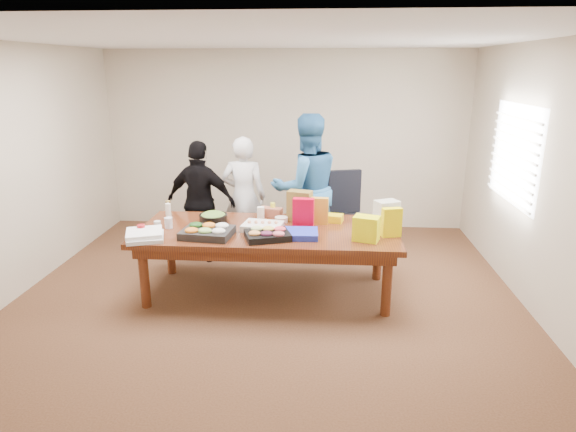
# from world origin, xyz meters

# --- Properties ---
(floor) EXTENTS (5.50, 5.00, 0.02)m
(floor) POSITION_xyz_m (0.00, 0.00, -0.01)
(floor) COLOR #47301E
(floor) RESTS_ON ground
(ceiling) EXTENTS (5.50, 5.00, 0.02)m
(ceiling) POSITION_xyz_m (0.00, 0.00, 2.71)
(ceiling) COLOR white
(ceiling) RESTS_ON wall_back
(wall_back) EXTENTS (5.50, 0.04, 2.70)m
(wall_back) POSITION_xyz_m (0.00, 2.50, 1.35)
(wall_back) COLOR beige
(wall_back) RESTS_ON floor
(wall_front) EXTENTS (5.50, 0.04, 2.70)m
(wall_front) POSITION_xyz_m (0.00, -2.50, 1.35)
(wall_front) COLOR beige
(wall_front) RESTS_ON floor
(wall_left) EXTENTS (0.04, 5.00, 2.70)m
(wall_left) POSITION_xyz_m (-2.75, 0.00, 1.35)
(wall_left) COLOR beige
(wall_left) RESTS_ON floor
(wall_right) EXTENTS (0.04, 5.00, 2.70)m
(wall_right) POSITION_xyz_m (2.75, 0.00, 1.35)
(wall_right) COLOR beige
(wall_right) RESTS_ON floor
(window_panel) EXTENTS (0.03, 1.40, 1.10)m
(window_panel) POSITION_xyz_m (2.72, 0.60, 1.50)
(window_panel) COLOR white
(window_panel) RESTS_ON wall_right
(window_blinds) EXTENTS (0.04, 1.36, 1.00)m
(window_blinds) POSITION_xyz_m (2.68, 0.60, 1.50)
(window_blinds) COLOR beige
(window_blinds) RESTS_ON wall_right
(conference_table) EXTENTS (2.80, 1.20, 0.75)m
(conference_table) POSITION_xyz_m (0.00, 0.00, 0.38)
(conference_table) COLOR #4C1C0F
(conference_table) RESTS_ON floor
(office_chair) EXTENTS (0.67, 0.67, 1.07)m
(office_chair) POSITION_xyz_m (0.87, 1.22, 0.54)
(office_chair) COLOR black
(office_chair) RESTS_ON floor
(person_center) EXTENTS (0.58, 0.39, 1.60)m
(person_center) POSITION_xyz_m (-0.45, 1.16, 0.80)
(person_center) COLOR silver
(person_center) RESTS_ON floor
(person_right) EXTENTS (1.11, 0.99, 1.89)m
(person_right) POSITION_xyz_m (0.38, 1.08, 0.95)
(person_right) COLOR #2A649A
(person_right) RESTS_ON floor
(person_left) EXTENTS (0.97, 0.55, 1.57)m
(person_left) POSITION_xyz_m (-0.96, 0.92, 0.78)
(person_left) COLOR black
(person_left) RESTS_ON floor
(veggie_tray) EXTENTS (0.55, 0.45, 0.08)m
(veggie_tray) POSITION_xyz_m (-0.60, -0.29, 0.79)
(veggie_tray) COLOR black
(veggie_tray) RESTS_ON conference_table
(fruit_tray) EXTENTS (0.53, 0.46, 0.07)m
(fruit_tray) POSITION_xyz_m (0.03, -0.31, 0.78)
(fruit_tray) COLOR black
(fruit_tray) RESTS_ON conference_table
(sheet_cake) EXTENTS (0.46, 0.37, 0.07)m
(sheet_cake) POSITION_xyz_m (-0.05, -0.03, 0.79)
(sheet_cake) COLOR white
(sheet_cake) RESTS_ON conference_table
(salad_bowl) EXTENTS (0.40, 0.40, 0.10)m
(salad_bowl) POSITION_xyz_m (-0.63, 0.16, 0.80)
(salad_bowl) COLOR black
(salad_bowl) RESTS_ON conference_table
(chip_bag_blue) EXTENTS (0.44, 0.33, 0.06)m
(chip_bag_blue) POSITION_xyz_m (0.33, -0.23, 0.78)
(chip_bag_blue) COLOR #2233C3
(chip_bag_blue) RESTS_ON conference_table
(chip_bag_red) EXTENTS (0.23, 0.11, 0.33)m
(chip_bag_red) POSITION_xyz_m (0.38, 0.07, 0.92)
(chip_bag_red) COLOR red
(chip_bag_red) RESTS_ON conference_table
(chip_bag_yellow) EXTENTS (0.22, 0.13, 0.30)m
(chip_bag_yellow) POSITION_xyz_m (1.30, -0.15, 0.90)
(chip_bag_yellow) COLOR #FCEA04
(chip_bag_yellow) RESTS_ON conference_table
(chip_bag_orange) EXTENTS (0.20, 0.10, 0.30)m
(chip_bag_orange) POSITION_xyz_m (0.55, 0.23, 0.90)
(chip_bag_orange) COLOR #C48523
(chip_bag_orange) RESTS_ON conference_table
(mayo_jar) EXTENTS (0.09, 0.09, 0.13)m
(mayo_jar) POSITION_xyz_m (-0.13, 0.41, 0.81)
(mayo_jar) COLOR white
(mayo_jar) RESTS_ON conference_table
(mustard_bottle) EXTENTS (0.06, 0.06, 0.16)m
(mustard_bottle) POSITION_xyz_m (0.00, 0.49, 0.83)
(mustard_bottle) COLOR yellow
(mustard_bottle) RESTS_ON conference_table
(dressing_bottle) EXTENTS (0.07, 0.07, 0.19)m
(dressing_bottle) POSITION_xyz_m (-1.22, 0.39, 0.84)
(dressing_bottle) COLOR brown
(dressing_bottle) RESTS_ON conference_table
(ranch_bottle) EXTENTS (0.08, 0.08, 0.19)m
(ranch_bottle) POSITION_xyz_m (-1.18, 0.27, 0.84)
(ranch_bottle) COLOR white
(ranch_bottle) RESTS_ON conference_table
(banana_bunch) EXTENTS (0.28, 0.20, 0.08)m
(banana_bunch) POSITION_xyz_m (0.69, 0.32, 0.79)
(banana_bunch) COLOR yellow
(banana_bunch) RESTS_ON conference_table
(bread_loaf) EXTENTS (0.29, 0.19, 0.11)m
(bread_loaf) POSITION_xyz_m (-0.02, 0.46, 0.80)
(bread_loaf) COLOR #96523B
(bread_loaf) RESTS_ON conference_table
(kraft_bag) EXTENTS (0.30, 0.22, 0.35)m
(kraft_bag) POSITION_xyz_m (0.33, 0.32, 0.92)
(kraft_bag) COLOR brown
(kraft_bag) RESTS_ON conference_table
(red_cup) EXTENTS (0.09, 0.09, 0.11)m
(red_cup) POSITION_xyz_m (-1.30, -0.29, 0.80)
(red_cup) COLOR #A9181D
(red_cup) RESTS_ON conference_table
(clear_cup_a) EXTENTS (0.09, 0.09, 0.10)m
(clear_cup_a) POSITION_xyz_m (-1.18, -0.12, 0.80)
(clear_cup_a) COLOR white
(clear_cup_a) RESTS_ON conference_table
(clear_cup_b) EXTENTS (0.09, 0.09, 0.12)m
(clear_cup_b) POSITION_xyz_m (-1.08, -0.05, 0.81)
(clear_cup_b) COLOR silver
(clear_cup_b) RESTS_ON conference_table
(pizza_box_lower) EXTENTS (0.44, 0.44, 0.04)m
(pizza_box_lower) POSITION_xyz_m (-1.21, -0.43, 0.77)
(pizza_box_lower) COLOR silver
(pizza_box_lower) RESTS_ON conference_table
(pizza_box_upper) EXTENTS (0.45, 0.45, 0.04)m
(pizza_box_upper) POSITION_xyz_m (-1.23, -0.40, 0.81)
(pizza_box_upper) COLOR white
(pizza_box_upper) RESTS_ON pizza_box_lower
(plate_a) EXTENTS (0.27, 0.27, 0.01)m
(plate_a) POSITION_xyz_m (1.06, 0.23, 0.76)
(plate_a) COLOR white
(plate_a) RESTS_ON conference_table
(plate_b) EXTENTS (0.28, 0.28, 0.01)m
(plate_b) POSITION_xyz_m (0.60, 0.42, 0.76)
(plate_b) COLOR white
(plate_b) RESTS_ON conference_table
(dip_bowl_a) EXTENTS (0.18, 0.18, 0.06)m
(dip_bowl_a) POSITION_xyz_m (0.12, 0.26, 0.78)
(dip_bowl_a) COLOR beige
(dip_bowl_a) RESTS_ON conference_table
(dip_bowl_b) EXTENTS (0.17, 0.17, 0.06)m
(dip_bowl_b) POSITION_xyz_m (-0.67, 0.30, 0.78)
(dip_bowl_b) COLOR silver
(dip_bowl_b) RESTS_ON conference_table
(grocery_bag_white) EXTENTS (0.30, 0.27, 0.27)m
(grocery_bag_white) POSITION_xyz_m (1.30, 0.28, 0.88)
(grocery_bag_white) COLOR beige
(grocery_bag_white) RESTS_ON conference_table
(grocery_bag_yellow) EXTENTS (0.29, 0.24, 0.25)m
(grocery_bag_yellow) POSITION_xyz_m (1.03, -0.29, 0.88)
(grocery_bag_yellow) COLOR #F6FB08
(grocery_bag_yellow) RESTS_ON conference_table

